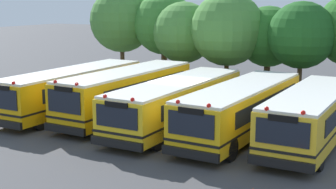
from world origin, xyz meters
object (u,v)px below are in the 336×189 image
(tree_4, at_px, (271,36))
(school_bus_3, at_px, (242,108))
(tree_1, at_px, (164,24))
(tree_3, at_px, (225,29))
(tree_5, at_px, (301,35))
(school_bus_0, at_px, (73,89))
(tree_0, at_px, (123,19))
(tree_2, at_px, (185,33))
(school_bus_1, at_px, (127,92))
(school_bus_2, at_px, (178,101))
(school_bus_4, at_px, (312,115))

(tree_4, bearing_deg, school_bus_3, -79.57)
(tree_1, xyz_separation_m, tree_3, (5.62, -1.55, -0.13))
(tree_1, relative_size, tree_5, 1.09)
(school_bus_0, height_order, tree_5, tree_5)
(tree_1, bearing_deg, tree_0, -174.75)
(tree_0, height_order, tree_2, tree_0)
(tree_0, relative_size, tree_2, 1.16)
(school_bus_1, bearing_deg, tree_3, -103.90)
(tree_1, bearing_deg, school_bus_3, -45.30)
(school_bus_2, distance_m, tree_4, 10.84)
(school_bus_2, height_order, tree_2, tree_2)
(school_bus_3, xyz_separation_m, tree_3, (-4.58, 8.76, 3.21))
(tree_2, relative_size, tree_4, 1.04)
(school_bus_1, relative_size, tree_4, 1.72)
(school_bus_1, xyz_separation_m, tree_2, (-1.05, 8.92, 2.68))
(school_bus_1, distance_m, school_bus_4, 10.14)
(school_bus_4, relative_size, tree_1, 1.41)
(tree_1, bearing_deg, tree_2, -25.45)
(school_bus_1, distance_m, tree_1, 11.07)
(school_bus_3, height_order, tree_0, tree_0)
(tree_0, bearing_deg, tree_4, 1.47)
(school_bus_1, relative_size, tree_1, 1.49)
(school_bus_0, distance_m, tree_3, 11.04)
(school_bus_2, relative_size, tree_0, 1.50)
(school_bus_2, distance_m, tree_2, 10.66)
(school_bus_1, distance_m, school_bus_3, 6.83)
(school_bus_4, distance_m, tree_4, 11.72)
(tree_1, distance_m, tree_5, 10.71)
(tree_0, bearing_deg, tree_5, -3.99)
(school_bus_4, relative_size, tree_0, 1.34)
(school_bus_1, xyz_separation_m, school_bus_2, (3.36, -0.37, -0.12))
(school_bus_3, height_order, tree_3, tree_3)
(school_bus_2, bearing_deg, school_bus_1, -6.34)
(school_bus_1, xyz_separation_m, tree_3, (2.24, 8.47, 3.11))
(school_bus_4, xyz_separation_m, tree_2, (-11.19, 9.06, 2.78))
(tree_4, bearing_deg, school_bus_1, -116.21)
(school_bus_3, relative_size, tree_1, 1.54)
(school_bus_3, distance_m, school_bus_4, 3.32)
(tree_2, bearing_deg, tree_3, -7.68)
(tree_3, bearing_deg, tree_0, 172.26)
(school_bus_2, bearing_deg, school_bus_4, -178.10)
(school_bus_2, height_order, school_bus_4, school_bus_4)
(school_bus_1, height_order, school_bus_4, school_bus_1)
(school_bus_1, bearing_deg, school_bus_3, 178.50)
(school_bus_1, xyz_separation_m, tree_0, (-6.84, 9.71, 3.49))
(tree_1, bearing_deg, tree_5, -6.98)
(school_bus_4, distance_m, tree_0, 19.96)
(school_bus_1, distance_m, tree_2, 9.37)
(tree_3, xyz_separation_m, tree_4, (2.69, 1.54, -0.53))
(tree_2, height_order, tree_3, tree_3)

